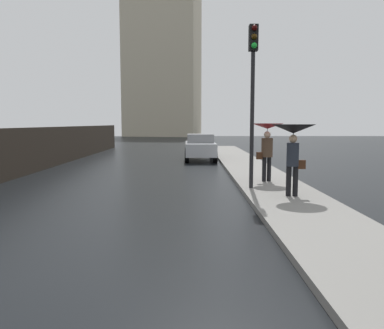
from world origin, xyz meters
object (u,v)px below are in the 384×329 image
(pedestrian_with_umbrella_far, at_px, (295,137))
(traffic_light, at_px, (255,77))
(pedestrian_with_umbrella_near, at_px, (269,137))
(car_silver_near_kerb, at_px, (202,147))

(pedestrian_with_umbrella_far, xyz_separation_m, traffic_light, (-0.90, 1.32, 1.72))
(pedestrian_with_umbrella_far, bearing_deg, pedestrian_with_umbrella_near, 99.55)
(car_silver_near_kerb, distance_m, pedestrian_with_umbrella_near, 9.30)
(car_silver_near_kerb, relative_size, pedestrian_with_umbrella_near, 2.17)
(pedestrian_with_umbrella_near, bearing_deg, car_silver_near_kerb, 87.84)
(car_silver_near_kerb, distance_m, pedestrian_with_umbrella_far, 11.98)
(car_silver_near_kerb, height_order, traffic_light, traffic_light)
(pedestrian_with_umbrella_near, relative_size, pedestrian_with_umbrella_far, 1.01)
(pedestrian_with_umbrella_near, distance_m, pedestrian_with_umbrella_far, 2.71)
(pedestrian_with_umbrella_near, xyz_separation_m, traffic_light, (-0.72, -1.38, 1.79))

